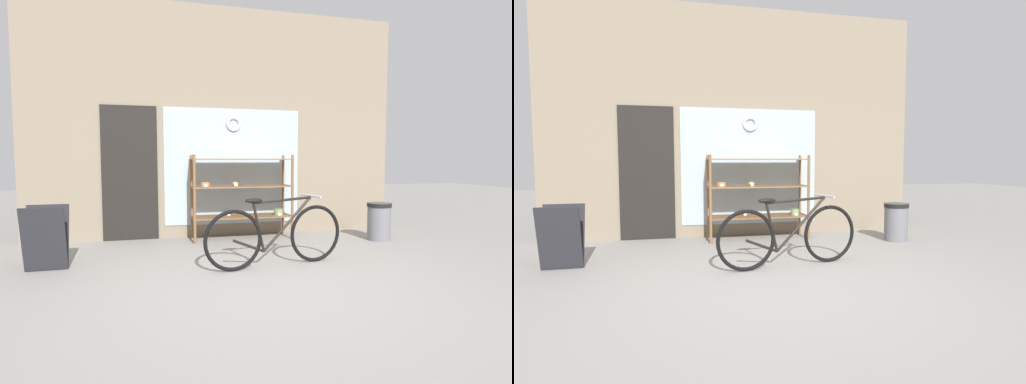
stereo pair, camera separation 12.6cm
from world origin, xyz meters
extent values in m
plane|color=gray|center=(0.00, 0.00, 0.00)|extent=(30.00, 30.00, 0.00)
cube|color=gray|center=(0.00, 2.84, 1.87)|extent=(6.11, 0.08, 3.73)
cube|color=#A3B7C1|center=(0.20, 2.79, 1.15)|extent=(2.26, 0.02, 1.90)
cube|color=black|center=(-1.45, 2.78, 1.05)|extent=(0.84, 0.03, 2.10)
torus|color=#B7B7BC|center=(0.20, 2.77, 1.85)|extent=(0.26, 0.06, 0.26)
cylinder|color=brown|center=(-0.51, 2.21, 0.67)|extent=(0.04, 0.04, 1.34)
cylinder|color=brown|center=(1.03, 2.21, 0.67)|extent=(0.04, 0.04, 1.34)
cylinder|color=brown|center=(-0.51, 2.67, 0.67)|extent=(0.04, 0.04, 1.34)
cylinder|color=brown|center=(1.03, 2.67, 0.67)|extent=(0.04, 0.04, 1.34)
cube|color=brown|center=(0.26, 2.44, 0.36)|extent=(1.59, 0.51, 0.02)
cube|color=brown|center=(0.26, 2.44, 0.84)|extent=(1.59, 0.51, 0.02)
cube|color=brown|center=(0.26, 2.44, 1.27)|extent=(1.59, 0.51, 0.02)
cylinder|color=#7A995B|center=(0.86, 2.40, 0.42)|extent=(0.14, 0.14, 0.10)
cube|color=white|center=(0.86, 2.32, 0.39)|extent=(0.05, 0.00, 0.04)
ellipsoid|color=brown|center=(0.06, 2.56, 0.40)|extent=(0.08, 0.07, 0.06)
cube|color=white|center=(0.06, 2.51, 0.39)|extent=(0.05, 0.00, 0.04)
ellipsoid|color=tan|center=(0.15, 2.42, 0.88)|extent=(0.10, 0.08, 0.07)
cube|color=white|center=(0.15, 2.37, 0.87)|extent=(0.05, 0.00, 0.04)
cylinder|color=#C67F42|center=(-0.32, 2.47, 0.88)|extent=(0.14, 0.14, 0.06)
cube|color=white|center=(-0.32, 2.39, 0.87)|extent=(0.05, 0.00, 0.04)
torus|color=black|center=(-0.25, 0.61, 0.35)|extent=(0.70, 0.16, 0.70)
torus|color=black|center=(0.83, 0.79, 0.35)|extent=(0.70, 0.16, 0.70)
cylinder|color=black|center=(0.44, 0.72, 0.50)|extent=(0.64, 0.14, 0.63)
cylinder|color=black|center=(0.37, 0.71, 0.78)|extent=(0.76, 0.16, 0.07)
cylinder|color=black|center=(0.06, 0.66, 0.48)|extent=(0.17, 0.06, 0.58)
cylinder|color=black|center=(-0.06, 0.64, 0.27)|extent=(0.39, 0.10, 0.19)
ellipsoid|color=black|center=(0.00, 0.65, 0.79)|extent=(0.23, 0.13, 0.06)
cylinder|color=#B2B2B7|center=(0.75, 0.78, 0.82)|extent=(0.10, 0.46, 0.02)
cube|color=#232328|center=(-2.30, 1.08, 0.37)|extent=(0.46, 0.21, 0.73)
cube|color=#232328|center=(-2.30, 1.26, 0.37)|extent=(0.46, 0.21, 0.73)
cylinder|color=slate|center=(2.33, 1.79, 0.29)|extent=(0.36, 0.36, 0.59)
cylinder|color=black|center=(2.33, 1.79, 0.56)|extent=(0.38, 0.38, 0.06)
camera|label=1|loc=(-1.12, -3.74, 1.25)|focal=28.00mm
camera|label=2|loc=(-1.00, -3.77, 1.25)|focal=28.00mm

